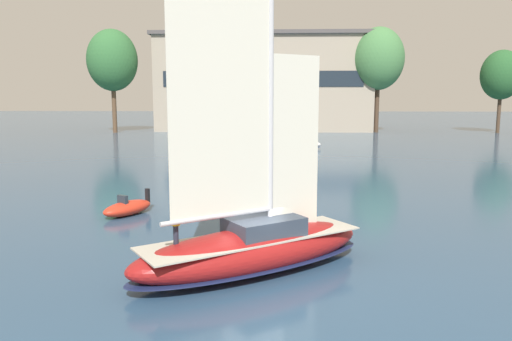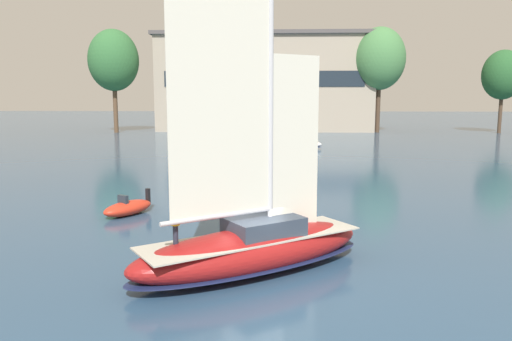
% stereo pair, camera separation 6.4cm
% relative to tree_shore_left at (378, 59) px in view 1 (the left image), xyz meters
% --- Properties ---
extents(ground_plane, '(400.00, 400.00, 0.00)m').
position_rel_tree_shore_left_xyz_m(ground_plane, '(-19.90, -77.15, -13.78)').
color(ground_plane, '#2D4C6B').
extents(waterfront_building, '(43.19, 18.22, 19.06)m').
position_rel_tree_shore_left_xyz_m(waterfront_building, '(-21.72, 7.21, -4.21)').
color(waterfront_building, tan).
rests_on(waterfront_building, ground).
extents(tree_shore_left, '(9.56, 9.56, 19.68)m').
position_rel_tree_shore_left_xyz_m(tree_shore_left, '(0.00, 0.00, 0.00)').
color(tree_shore_left, '#4C3828').
rests_on(tree_shore_left, ground).
extents(tree_shore_center, '(9.33, 9.33, 19.21)m').
position_rel_tree_shore_left_xyz_m(tree_shore_center, '(-49.81, -2.73, -0.33)').
color(tree_shore_center, brown).
rests_on(tree_shore_center, ground).
extents(tree_shore_right, '(7.45, 7.45, 15.33)m').
position_rel_tree_shore_left_xyz_m(tree_shore_right, '(22.51, -0.91, -3.05)').
color(tree_shore_right, '#4C3828').
rests_on(tree_shore_right, ground).
extents(sailboat_main, '(10.47, 8.53, 14.65)m').
position_rel_tree_shore_left_xyz_m(sailboat_main, '(-19.88, -77.14, -12.63)').
color(sailboat_main, maroon).
rests_on(sailboat_main, ground).
extents(sailboat_moored_near_marina, '(7.80, 3.53, 10.36)m').
position_rel_tree_shore_left_xyz_m(sailboat_moored_near_marina, '(-16.81, -30.12, -13.07)').
color(sailboat_moored_near_marina, white).
rests_on(sailboat_moored_near_marina, ground).
extents(motor_tender, '(2.99, 3.71, 1.34)m').
position_rel_tree_shore_left_xyz_m(motor_tender, '(-27.84, -67.84, -13.34)').
color(motor_tender, red).
rests_on(motor_tender, ground).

